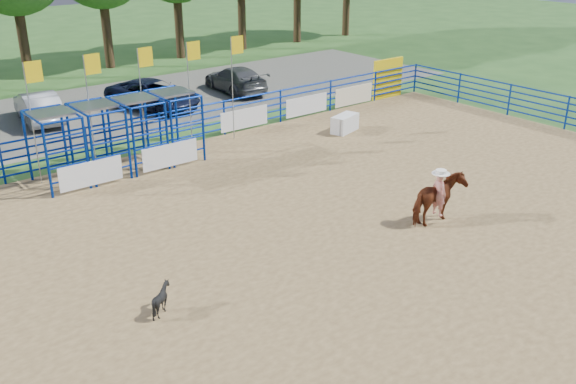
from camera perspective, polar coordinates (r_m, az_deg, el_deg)
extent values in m
plane|color=#325923|center=(18.39, 3.69, -4.15)|extent=(120.00, 120.00, 0.00)
cube|color=olive|center=(18.39, 3.70, -4.12)|extent=(30.00, 20.00, 0.02)
cube|color=#66655B|center=(32.21, -17.07, 6.85)|extent=(40.00, 10.00, 0.01)
cube|color=silver|center=(27.75, 5.08, 6.10)|extent=(1.49, 1.01, 0.73)
imported|color=maroon|center=(19.46, 13.22, -0.65)|extent=(1.80, 0.85, 1.51)
imported|color=#AA2118|center=(19.15, 13.44, 1.67)|extent=(0.33, 0.49, 1.34)
cylinder|color=white|center=(18.92, 13.63, 3.64)|extent=(0.54, 0.54, 0.12)
imported|color=black|center=(15.14, -11.19, -9.33)|extent=(0.71, 0.65, 0.72)
imported|color=gray|center=(31.12, -21.31, 7.09)|extent=(1.95, 4.35, 1.38)
imported|color=black|center=(31.88, -11.91, 8.47)|extent=(3.67, 5.34, 1.36)
imported|color=#4E4E50|center=(34.58, -4.70, 9.95)|extent=(2.24, 4.68, 1.31)
cube|color=white|center=(22.53, -17.11, 1.58)|extent=(2.20, 0.04, 0.85)
cube|color=white|center=(23.67, -10.42, 3.26)|extent=(2.20, 0.04, 0.85)
cube|color=white|center=(27.82, -3.89, 6.54)|extent=(2.40, 0.04, 0.85)
cube|color=white|center=(29.86, 1.67, 7.72)|extent=(2.40, 0.04, 0.85)
cube|color=beige|center=(31.82, 5.86, 8.56)|extent=(2.40, 0.04, 0.90)
cube|color=#DCB70B|center=(33.55, 8.85, 9.95)|extent=(2.00, 0.12, 2.00)
cylinder|color=#3F2B19|center=(40.10, -22.51, 12.65)|extent=(0.56, 0.56, 4.80)
cylinder|color=#3F2B19|center=(41.76, -15.84, 13.84)|extent=(0.56, 0.56, 4.80)
cylinder|color=#3F2B19|center=(43.93, -9.69, 14.76)|extent=(0.56, 0.56, 4.80)
cylinder|color=#3F2B19|center=(46.54, -4.13, 15.45)|extent=(0.56, 0.56, 4.80)
cylinder|color=#3F2B19|center=(49.51, 0.82, 15.95)|extent=(0.56, 0.56, 4.80)
cylinder|color=#3F2B19|center=(52.80, 5.21, 16.29)|extent=(0.56, 0.56, 4.80)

